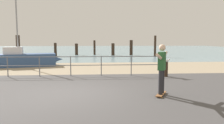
# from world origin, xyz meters

# --- Properties ---
(ground_plane) EXTENTS (24.00, 10.00, 0.04)m
(ground_plane) POSITION_xyz_m (0.00, -1.00, 0.00)
(ground_plane) COLOR #474444
(ground_plane) RESTS_ON ground
(beach_strip) EXTENTS (24.00, 6.00, 0.04)m
(beach_strip) POSITION_xyz_m (0.00, 7.00, 0.00)
(beach_strip) COLOR tan
(beach_strip) RESTS_ON ground
(sea_surface) EXTENTS (72.00, 50.00, 0.04)m
(sea_surface) POSITION_xyz_m (0.00, 35.00, 0.00)
(sea_surface) COLOR #75939E
(sea_surface) RESTS_ON ground
(railing_fence) EXTENTS (12.67, 0.05, 1.05)m
(railing_fence) POSITION_xyz_m (-2.12, 3.60, 0.70)
(railing_fence) COLOR slate
(railing_fence) RESTS_ON ground
(sailboat) EXTENTS (5.06, 2.43, 4.96)m
(sailboat) POSITION_xyz_m (-4.25, 7.97, 0.52)
(sailboat) COLOR #335184
(sailboat) RESTS_ON ground
(skateboard) EXTENTS (0.57, 0.80, 0.08)m
(skateboard) POSITION_xyz_m (2.97, -0.50, 0.07)
(skateboard) COLOR brown
(skateboard) RESTS_ON ground
(skateboarder) EXTENTS (0.79, 1.30, 1.65)m
(skateboarder) POSITION_xyz_m (2.97, -0.50, 1.02)
(skateboarder) COLOR #26262B
(skateboarder) RESTS_ON skateboard
(bollard_short) EXTENTS (0.18, 0.18, 0.76)m
(bollard_short) POSITION_xyz_m (4.31, 3.07, 0.38)
(bollard_short) COLOR #332319
(bollard_short) RESTS_ON ground
(seagull) EXTENTS (0.46, 0.26, 0.18)m
(seagull) POSITION_xyz_m (4.33, 3.07, 0.84)
(seagull) COLOR white
(seagull) RESTS_ON bollard_short
(groyne_post_0) EXTENTS (0.35, 0.35, 2.31)m
(groyne_post_0) POSITION_xyz_m (-6.29, 12.28, 1.16)
(groyne_post_0) COLOR #332319
(groyne_post_0) RESTS_ON ground
(groyne_post_1) EXTENTS (0.31, 0.31, 1.55)m
(groyne_post_1) POSITION_xyz_m (-4.03, 17.65, 0.78)
(groyne_post_1) COLOR #332319
(groyne_post_1) RESTS_ON ground
(groyne_post_2) EXTENTS (0.38, 0.38, 1.44)m
(groyne_post_2) POSITION_xyz_m (-1.77, 19.48, 0.72)
(groyne_post_2) COLOR #332319
(groyne_post_2) RESTS_ON ground
(groyne_post_3) EXTENTS (0.26, 0.26, 1.85)m
(groyne_post_3) POSITION_xyz_m (0.49, 19.65, 0.92)
(groyne_post_3) COLOR #332319
(groyne_post_3) RESTS_ON ground
(groyne_post_4) EXTENTS (0.39, 0.39, 1.49)m
(groyne_post_4) POSITION_xyz_m (2.75, 18.35, 0.74)
(groyne_post_4) COLOR #332319
(groyne_post_4) RESTS_ON ground
(groyne_post_5) EXTENTS (0.38, 0.38, 1.87)m
(groyne_post_5) POSITION_xyz_m (5.01, 18.48, 0.93)
(groyne_post_5) COLOR #332319
(groyne_post_5) RESTS_ON ground
(groyne_post_6) EXTENTS (0.25, 0.25, 2.37)m
(groyne_post_6) POSITION_xyz_m (7.27, 15.82, 1.19)
(groyne_post_6) COLOR #332319
(groyne_post_6) RESTS_ON ground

